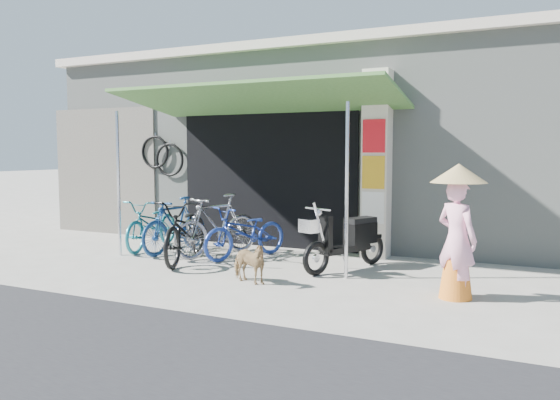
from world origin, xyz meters
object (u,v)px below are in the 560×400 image
at_px(bike_silver, 217,225).
at_px(nun, 457,231).
at_px(moped, 348,240).
at_px(bike_black, 187,230).
at_px(bike_navy, 246,232).
at_px(street_dog, 248,262).
at_px(bike_blue, 175,225).
at_px(bike_teal, 153,224).

height_order(bike_silver, nun, nun).
height_order(moped, nun, nun).
bearing_deg(bike_black, bike_navy, 24.41).
height_order(bike_silver, street_dog, bike_silver).
height_order(bike_black, moped, bike_black).
height_order(bike_blue, moped, same).
xyz_separation_m(street_dog, nun, (2.54, 0.37, 0.52)).
xyz_separation_m(bike_black, nun, (4.08, -0.48, 0.30)).
height_order(bike_teal, bike_silver, bike_silver).
xyz_separation_m(bike_blue, nun, (4.69, -1.02, 0.32)).
distance_m(bike_blue, nun, 4.81).
bearing_deg(street_dog, nun, -64.45).
height_order(bike_teal, bike_navy, bike_teal).
bearing_deg(bike_blue, bike_black, -35.64).
bearing_deg(bike_navy, bike_silver, -149.95).
relative_size(bike_teal, moped, 1.07).
height_order(bike_teal, nun, nun).
bearing_deg(moped, bike_teal, -157.69).
height_order(bike_navy, moped, moped).
relative_size(bike_blue, moped, 1.00).
relative_size(bike_blue, street_dog, 2.43).
distance_m(bike_blue, street_dog, 2.57).
bearing_deg(bike_silver, bike_teal, -163.79).
bearing_deg(moped, bike_black, -143.76).
distance_m(bike_navy, street_dog, 1.70).
distance_m(bike_blue, bike_black, 0.81).
xyz_separation_m(bike_navy, nun, (3.37, -1.10, 0.37)).
relative_size(bike_black, bike_silver, 1.10).
distance_m(bike_navy, moped, 1.75).
relative_size(bike_navy, nun, 1.02).
relative_size(bike_teal, bike_black, 0.90).
relative_size(bike_blue, bike_navy, 0.97).
bearing_deg(bike_teal, bike_navy, -9.51).
height_order(bike_navy, street_dog, bike_navy).
height_order(bike_blue, nun, nun).
bearing_deg(bike_teal, moped, -11.21).
height_order(bike_navy, nun, nun).
height_order(bike_black, bike_silver, bike_silver).
xyz_separation_m(bike_silver, street_dog, (1.33, -1.41, -0.24)).
distance_m(bike_teal, bike_silver, 1.38).
relative_size(moped, nun, 0.99).
xyz_separation_m(bike_teal, bike_navy, (1.88, -0.03, -0.02)).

